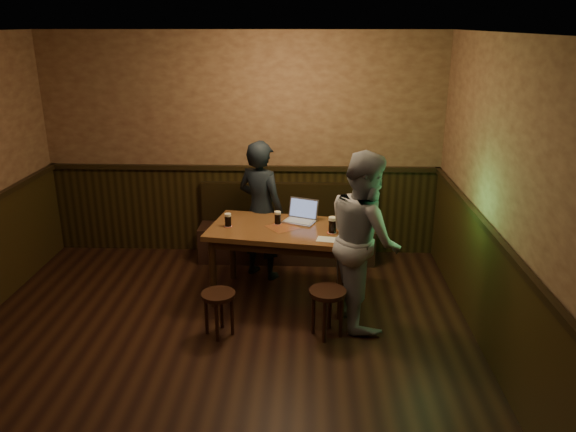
{
  "coord_description": "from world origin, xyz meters",
  "views": [
    {
      "loc": [
        0.84,
        -3.93,
        2.89
      ],
      "look_at": [
        0.63,
        1.55,
        0.98
      ],
      "focal_mm": 35.0,
      "sensor_mm": 36.0,
      "label": 1
    }
  ],
  "objects_px": {
    "stool_right": "(328,299)",
    "person_grey": "(364,239)",
    "pint_left": "(228,220)",
    "laptop": "(301,216)",
    "pint_right": "(333,225)",
    "person_suit": "(261,210)",
    "pub_table": "(283,237)",
    "stool_left": "(219,301)",
    "pint_mid": "(278,218)",
    "bench": "(287,235)"
  },
  "relations": [
    {
      "from": "laptop",
      "to": "person_grey",
      "type": "distance_m",
      "value": 0.91
    },
    {
      "from": "person_suit",
      "to": "pub_table",
      "type": "bearing_deg",
      "value": 147.4
    },
    {
      "from": "stool_left",
      "to": "laptop",
      "type": "distance_m",
      "value": 1.38
    },
    {
      "from": "pint_right",
      "to": "person_suit",
      "type": "height_order",
      "value": "person_suit"
    },
    {
      "from": "stool_left",
      "to": "pint_mid",
      "type": "distance_m",
      "value": 1.18
    },
    {
      "from": "pub_table",
      "to": "person_grey",
      "type": "height_order",
      "value": "person_grey"
    },
    {
      "from": "pint_left",
      "to": "person_suit",
      "type": "relative_size",
      "value": 0.09
    },
    {
      "from": "pub_table",
      "to": "stool_right",
      "type": "bearing_deg",
      "value": -50.16
    },
    {
      "from": "pub_table",
      "to": "laptop",
      "type": "height_order",
      "value": "laptop"
    },
    {
      "from": "pint_mid",
      "to": "laptop",
      "type": "relative_size",
      "value": 0.35
    },
    {
      "from": "person_grey",
      "to": "stool_left",
      "type": "bearing_deg",
      "value": 92.23
    },
    {
      "from": "person_grey",
      "to": "pint_mid",
      "type": "bearing_deg",
      "value": 45.81
    },
    {
      "from": "bench",
      "to": "pub_table",
      "type": "relative_size",
      "value": 1.33
    },
    {
      "from": "pint_mid",
      "to": "stool_left",
      "type": "bearing_deg",
      "value": -119.7
    },
    {
      "from": "bench",
      "to": "pub_table",
      "type": "height_order",
      "value": "bench"
    },
    {
      "from": "bench",
      "to": "pint_left",
      "type": "height_order",
      "value": "pint_left"
    },
    {
      "from": "pint_left",
      "to": "laptop",
      "type": "xyz_separation_m",
      "value": [
        0.77,
        0.2,
        -0.01
      ]
    },
    {
      "from": "stool_right",
      "to": "pint_left",
      "type": "relative_size",
      "value": 3.3
    },
    {
      "from": "laptop",
      "to": "person_suit",
      "type": "xyz_separation_m",
      "value": [
        -0.47,
        0.35,
        -0.06
      ]
    },
    {
      "from": "pint_right",
      "to": "pub_table",
      "type": "bearing_deg",
      "value": 164.78
    },
    {
      "from": "pint_left",
      "to": "person_suit",
      "type": "height_order",
      "value": "person_suit"
    },
    {
      "from": "person_grey",
      "to": "pint_right",
      "type": "bearing_deg",
      "value": 31.9
    },
    {
      "from": "stool_right",
      "to": "person_grey",
      "type": "xyz_separation_m",
      "value": [
        0.36,
        0.34,
        0.49
      ]
    },
    {
      "from": "bench",
      "to": "stool_right",
      "type": "distance_m",
      "value": 1.95
    },
    {
      "from": "bench",
      "to": "person_grey",
      "type": "relative_size",
      "value": 1.25
    },
    {
      "from": "stool_right",
      "to": "laptop",
      "type": "distance_m",
      "value": 1.14
    },
    {
      "from": "pub_table",
      "to": "pint_mid",
      "type": "relative_size",
      "value": 11.37
    },
    {
      "from": "person_grey",
      "to": "bench",
      "type": "bearing_deg",
      "value": 15.6
    },
    {
      "from": "laptop",
      "to": "person_grey",
      "type": "height_order",
      "value": "person_grey"
    },
    {
      "from": "pub_table",
      "to": "pint_right",
      "type": "height_order",
      "value": "pint_right"
    },
    {
      "from": "bench",
      "to": "pint_right",
      "type": "xyz_separation_m",
      "value": [
        0.52,
        -1.24,
        0.59
      ]
    },
    {
      "from": "bench",
      "to": "person_grey",
      "type": "bearing_deg",
      "value": -62.11
    },
    {
      "from": "pint_right",
      "to": "pint_mid",
      "type": "bearing_deg",
      "value": 157.53
    },
    {
      "from": "laptop",
      "to": "stool_right",
      "type": "bearing_deg",
      "value": -52.71
    },
    {
      "from": "pint_left",
      "to": "pint_mid",
      "type": "height_order",
      "value": "same"
    },
    {
      "from": "person_suit",
      "to": "stool_left",
      "type": "bearing_deg",
      "value": 108.79
    },
    {
      "from": "pub_table",
      "to": "person_suit",
      "type": "xyz_separation_m",
      "value": [
        -0.28,
        0.56,
        0.11
      ]
    },
    {
      "from": "stool_right",
      "to": "person_grey",
      "type": "distance_m",
      "value": 0.7
    },
    {
      "from": "pint_left",
      "to": "stool_right",
      "type": "bearing_deg",
      "value": -37.18
    },
    {
      "from": "pint_mid",
      "to": "person_grey",
      "type": "relative_size",
      "value": 0.08
    },
    {
      "from": "pub_table",
      "to": "pint_mid",
      "type": "height_order",
      "value": "pint_mid"
    },
    {
      "from": "person_suit",
      "to": "bench",
      "type": "bearing_deg",
      "value": -86.17
    },
    {
      "from": "bench",
      "to": "laptop",
      "type": "bearing_deg",
      "value": -77.83
    },
    {
      "from": "stool_right",
      "to": "bench",
      "type": "bearing_deg",
      "value": 103.82
    },
    {
      "from": "pint_mid",
      "to": "person_grey",
      "type": "bearing_deg",
      "value": -31.9
    },
    {
      "from": "bench",
      "to": "person_suit",
      "type": "bearing_deg",
      "value": -117.25
    },
    {
      "from": "stool_left",
      "to": "pub_table",
      "type": "bearing_deg",
      "value": 54.56
    },
    {
      "from": "stool_right",
      "to": "pint_mid",
      "type": "distance_m",
      "value": 1.15
    },
    {
      "from": "stool_left",
      "to": "person_grey",
      "type": "distance_m",
      "value": 1.53
    },
    {
      "from": "bench",
      "to": "pint_mid",
      "type": "distance_m",
      "value": 1.16
    }
  ]
}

